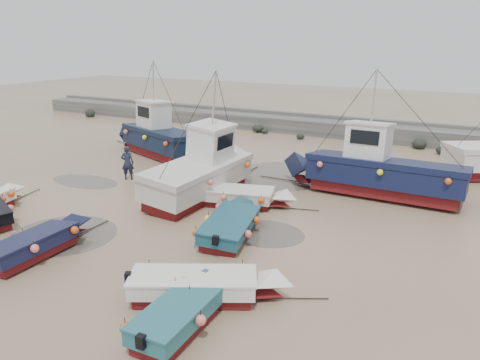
% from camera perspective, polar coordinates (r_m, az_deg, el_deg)
% --- Properties ---
extents(ground, '(120.00, 120.00, 0.00)m').
position_cam_1_polar(ground, '(20.24, -10.17, -5.70)').
color(ground, tan).
rests_on(ground, ground).
extents(seawall, '(60.00, 4.92, 1.50)m').
position_cam_1_polar(seawall, '(39.04, 9.99, 6.34)').
color(seawall, slate).
rests_on(seawall, ground).
extents(puddle_a, '(4.34, 4.34, 0.01)m').
position_cam_1_polar(puddle_a, '(20.54, -20.68, -6.22)').
color(puddle_a, '#564F45').
rests_on(puddle_a, ground).
extents(puddle_b, '(3.28, 3.28, 0.01)m').
position_cam_1_polar(puddle_b, '(19.39, 3.14, -6.47)').
color(puddle_b, '#564F45').
rests_on(puddle_b, ground).
extents(puddle_c, '(4.35, 4.35, 0.01)m').
position_cam_1_polar(puddle_c, '(27.50, -18.40, -0.15)').
color(puddle_c, '#564F45').
rests_on(puddle_c, ground).
extents(puddle_d, '(5.73, 5.73, 0.01)m').
position_cam_1_polar(puddle_d, '(27.30, 4.82, 0.57)').
color(puddle_d, '#564F45').
rests_on(puddle_d, ground).
extents(dinghy_1, '(2.05, 5.80, 1.43)m').
position_cam_1_polar(dinghy_1, '(18.89, -23.30, -6.78)').
color(dinghy_1, maroon).
rests_on(dinghy_1, ground).
extents(dinghy_2, '(1.88, 5.18, 1.43)m').
position_cam_1_polar(dinghy_2, '(13.47, -6.95, -15.28)').
color(dinghy_2, maroon).
rests_on(dinghy_2, ground).
extents(dinghy_3, '(5.78, 3.48, 1.43)m').
position_cam_1_polar(dinghy_3, '(14.62, -4.27, -12.48)').
color(dinghy_3, maroon).
rests_on(dinghy_3, ground).
extents(dinghy_5, '(5.61, 2.56, 1.43)m').
position_cam_1_polar(dinghy_5, '(22.19, 0.58, -1.82)').
color(dinghy_5, maroon).
rests_on(dinghy_5, ground).
extents(dinghy_6, '(2.60, 5.99, 1.43)m').
position_cam_1_polar(dinghy_6, '(19.08, -1.08, -5.08)').
color(dinghy_6, maroon).
rests_on(dinghy_6, ground).
extents(cabin_boat_0, '(9.32, 4.81, 6.22)m').
position_cam_1_polar(cabin_boat_0, '(32.26, -10.31, 5.41)').
color(cabin_boat_0, maroon).
rests_on(cabin_boat_0, ground).
extents(cabin_boat_1, '(3.00, 9.93, 6.22)m').
position_cam_1_polar(cabin_boat_1, '(23.62, -4.44, 1.33)').
color(cabin_boat_1, maroon).
rests_on(cabin_boat_1, ground).
extents(cabin_boat_2, '(10.86, 3.36, 6.22)m').
position_cam_1_polar(cabin_boat_2, '(24.56, 15.90, 1.25)').
color(cabin_boat_2, maroon).
rests_on(cabin_boat_2, ground).
extents(person, '(0.83, 0.73, 1.92)m').
position_cam_1_polar(person, '(27.23, -13.42, 0.09)').
color(person, '#1C2237').
rests_on(person, ground).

